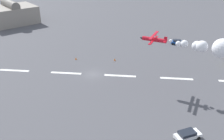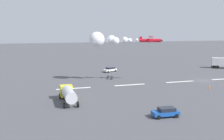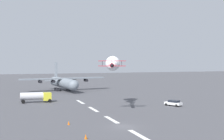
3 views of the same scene
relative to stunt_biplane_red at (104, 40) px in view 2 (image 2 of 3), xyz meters
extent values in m
plane|color=#4C4C51|center=(-25.86, 6.50, -10.93)|extent=(440.00, 440.00, 0.00)
cube|color=white|center=(-18.85, 6.50, -10.92)|extent=(8.00, 0.90, 0.01)
cube|color=white|center=(-4.83, 6.50, -10.92)|extent=(8.00, 0.90, 0.01)
cube|color=white|center=(9.20, 6.50, -10.92)|extent=(8.00, 0.90, 0.01)
cylinder|color=red|center=(-11.25, 3.86, -0.12)|extent=(5.41, 2.58, 0.91)
cube|color=red|center=(-11.44, 3.93, -0.27)|extent=(2.53, 6.10, 0.12)
cube|color=red|center=(-11.44, 3.93, 0.87)|extent=(2.53, 6.10, 0.12)
cylinder|color=black|center=(-12.14, 1.86, 0.30)|extent=(0.08, 0.08, 1.14)
cylinder|color=black|center=(-10.75, 6.00, 0.30)|extent=(0.08, 0.08, 1.14)
cube|color=red|center=(-8.95, 3.09, 0.33)|extent=(0.70, 0.32, 1.10)
cube|color=red|center=(-8.95, 3.09, -0.07)|extent=(1.21, 2.09, 0.08)
cone|color=black|center=(-14.14, 4.83, -0.12)|extent=(0.91, 0.96, 0.77)
sphere|color=white|center=(-7.82, 3.08, 0.03)|extent=(0.70, 0.70, 0.70)
sphere|color=white|center=(-6.35, 1.84, -0.14)|extent=(1.17, 1.17, 1.17)
sphere|color=white|center=(-5.19, 1.54, -0.01)|extent=(1.58, 1.58, 1.58)
sphere|color=white|center=(-2.66, 1.24, -0.26)|extent=(2.07, 2.07, 2.07)
sphere|color=white|center=(-1.89, 0.37, 0.00)|extent=(2.38, 2.38, 2.38)
sphere|color=white|center=(2.33, -0.31, -0.27)|extent=(2.60, 2.60, 2.60)
sphere|color=white|center=(1.77, -0.71, 0.13)|extent=(3.95, 3.95, 3.95)
cylinder|color=black|center=(-45.48, -13.37, -10.38)|extent=(1.13, 0.85, 1.10)
cylinder|color=black|center=(-44.44, -13.97, -10.38)|extent=(1.13, 0.85, 1.10)
cylinder|color=black|center=(-44.23, -11.21, -10.38)|extent=(1.13, 0.85, 1.10)
cylinder|color=black|center=(-43.19, -11.81, -10.38)|extent=(1.13, 0.85, 1.10)
cube|color=yellow|center=(12.03, 15.53, -9.33)|extent=(2.41, 2.21, 2.20)
cylinder|color=silver|center=(12.06, 19.77, -9.08)|extent=(2.14, 6.31, 2.10)
cylinder|color=black|center=(13.23, 14.92, -10.43)|extent=(0.33, 1.00, 1.00)
cylinder|color=black|center=(13.27, 22.11, -10.43)|extent=(0.33, 1.00, 1.00)
cylinder|color=black|center=(10.83, 14.93, -10.43)|extent=(0.33, 1.00, 1.00)
cylinder|color=black|center=(10.87, 22.13, -10.43)|extent=(0.33, 1.00, 1.00)
cube|color=white|center=(-5.91, -14.79, -10.28)|extent=(4.88, 3.65, 0.65)
cube|color=#1E232D|center=(-6.09, -14.88, -9.68)|extent=(3.19, 2.70, 0.55)
cylinder|color=black|center=(-4.88, -13.27, -10.61)|extent=(0.67, 0.48, 0.64)
cylinder|color=black|center=(-7.74, -14.70, -10.61)|extent=(0.67, 0.48, 0.64)
cylinder|color=black|center=(-4.08, -14.88, -10.61)|extent=(0.67, 0.48, 0.64)
cylinder|color=black|center=(-6.94, -16.31, -10.61)|extent=(0.67, 0.48, 0.64)
cube|color=#194CA5|center=(-1.37, 31.49, -10.28)|extent=(4.31, 1.99, 0.65)
cube|color=#1E232D|center=(-1.57, 31.50, -9.68)|extent=(2.61, 1.77, 0.55)
cylinder|color=black|center=(0.15, 32.32, -10.61)|extent=(0.65, 0.25, 0.64)
cylinder|color=black|center=(-2.81, 32.46, -10.61)|extent=(0.65, 0.25, 0.64)
cylinder|color=black|center=(0.07, 30.52, -10.61)|extent=(0.65, 0.25, 0.64)
cylinder|color=black|center=(-2.89, 30.66, -10.61)|extent=(0.65, 0.25, 0.64)
cone|color=orange|center=(-21.09, 15.64, -10.55)|extent=(0.44, 0.44, 0.75)
camera|label=1|loc=(-15.22, -46.69, 17.35)|focal=38.25mm
camera|label=2|loc=(18.56, 68.39, 2.71)|focal=43.53mm
camera|label=3|loc=(-79.41, 26.68, 1.20)|focal=51.18mm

